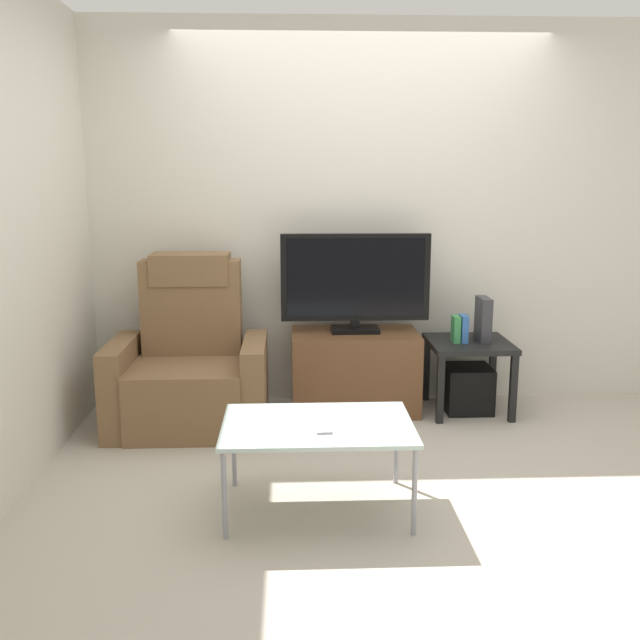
{
  "coord_description": "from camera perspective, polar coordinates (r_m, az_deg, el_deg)",
  "views": [
    {
      "loc": [
        -0.49,
        -3.75,
        1.59
      ],
      "look_at": [
        -0.31,
        0.5,
        0.7
      ],
      "focal_mm": 39.4,
      "sensor_mm": 36.0,
      "label": 1
    }
  ],
  "objects": [
    {
      "name": "side_table",
      "position": [
        4.83,
        12.0,
        -2.6
      ],
      "size": [
        0.54,
        0.54,
        0.49
      ],
      "color": "black",
      "rests_on": "ground"
    },
    {
      "name": "television",
      "position": [
        4.67,
        2.89,
        3.22
      ],
      "size": [
        0.99,
        0.2,
        0.66
      ],
      "color": "black",
      "rests_on": "tv_stand"
    },
    {
      "name": "coffee_table",
      "position": [
        3.36,
        -0.2,
        -8.82
      ],
      "size": [
        0.9,
        0.6,
        0.44
      ],
      "color": "#B2C6C1",
      "rests_on": "ground"
    },
    {
      "name": "book_leftmost",
      "position": [
        4.75,
        10.97,
        -0.73
      ],
      "size": [
        0.04,
        0.11,
        0.18
      ],
      "primitive_type": "cube",
      "color": "#388C4C",
      "rests_on": "side_table"
    },
    {
      "name": "wall_side",
      "position": [
        4.01,
        -22.95,
        6.75
      ],
      "size": [
        0.06,
        4.48,
        2.6
      ],
      "primitive_type": "cube",
      "color": "beige",
      "rests_on": "ground"
    },
    {
      "name": "game_console",
      "position": [
        4.81,
        13.12,
        0.06
      ],
      "size": [
        0.07,
        0.2,
        0.3
      ],
      "primitive_type": "cube",
      "color": "#333338",
      "rests_on": "side_table"
    },
    {
      "name": "ground_plane",
      "position": [
        4.1,
        4.65,
        -11.04
      ],
      "size": [
        6.4,
        6.4,
        0.0
      ],
      "primitive_type": "plane",
      "color": "#B2A899"
    },
    {
      "name": "wall_back",
      "position": [
        4.91,
        3.28,
        8.42
      ],
      "size": [
        6.4,
        0.06,
        2.6
      ],
      "primitive_type": "cube",
      "color": "beige",
      "rests_on": "ground"
    },
    {
      "name": "subwoofer_box",
      "position": [
        4.9,
        11.87,
        -5.47
      ],
      "size": [
        0.31,
        0.31,
        0.31
      ],
      "primitive_type": "cube",
      "color": "black",
      "rests_on": "ground"
    },
    {
      "name": "cell_phone",
      "position": [
        3.28,
        0.23,
        -8.73
      ],
      "size": [
        0.08,
        0.15,
        0.01
      ],
      "primitive_type": "cube",
      "rotation": [
        0.0,
        0.0,
        0.05
      ],
      "color": "#B7B7BC",
      "rests_on": "coffee_table"
    },
    {
      "name": "book_middle",
      "position": [
        4.76,
        11.57,
        -0.69
      ],
      "size": [
        0.04,
        0.12,
        0.18
      ],
      "primitive_type": "cube",
      "color": "#3366B2",
      "rests_on": "side_table"
    },
    {
      "name": "tv_stand",
      "position": [
        4.78,
        2.84,
        -4.18
      ],
      "size": [
        0.85,
        0.48,
        0.54
      ],
      "color": "brown",
      "rests_on": "ground"
    },
    {
      "name": "recliner_armchair",
      "position": [
        4.57,
        -10.55,
        -3.81
      ],
      "size": [
        0.98,
        0.78,
        1.08
      ],
      "rotation": [
        0.0,
        0.0,
        -0.12
      ],
      "color": "brown",
      "rests_on": "ground"
    }
  ]
}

